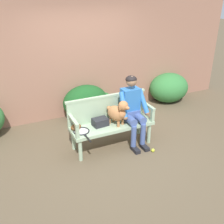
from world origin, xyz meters
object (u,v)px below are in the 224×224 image
object	(u,v)px
person_seated	(132,108)
sports_bag	(100,122)
garden_bench	(112,127)
dog_on_bench	(118,112)
tennis_racket	(82,132)
tennis_ball	(153,150)
baseball_glove	(76,127)

from	to	relation	value
person_seated	sports_bag	bearing A→B (deg)	174.42
garden_bench	dog_on_bench	distance (m)	0.33
garden_bench	person_seated	world-z (taller)	person_seated
tennis_racket	sports_bag	distance (m)	0.41
tennis_racket	garden_bench	bearing A→B (deg)	5.23
garden_bench	sports_bag	xyz separation A→B (m)	(-0.22, 0.04, 0.13)
person_seated	tennis_ball	world-z (taller)	person_seated
garden_bench	tennis_ball	xyz separation A→B (m)	(0.60, -0.52, -0.38)
person_seated	tennis_racket	xyz separation A→B (m)	(-1.03, -0.04, -0.26)
dog_on_bench	tennis_ball	xyz separation A→B (m)	(0.51, -0.46, -0.69)
garden_bench	person_seated	distance (m)	0.53
dog_on_bench	garden_bench	bearing A→B (deg)	148.17
baseball_glove	sports_bag	xyz separation A→B (m)	(0.45, -0.05, 0.03)
baseball_glove	dog_on_bench	bearing A→B (deg)	-49.18
person_seated	dog_on_bench	size ratio (longest dim) A/B	2.66
dog_on_bench	baseball_glove	distance (m)	0.81
baseball_glove	sports_bag	bearing A→B (deg)	-44.31
tennis_ball	dog_on_bench	bearing A→B (deg)	138.04
dog_on_bench	baseball_glove	xyz separation A→B (m)	(-0.76, 0.15, -0.21)
person_seated	tennis_ball	size ratio (longest dim) A/B	20.37
garden_bench	tennis_ball	size ratio (longest dim) A/B	23.79
person_seated	baseball_glove	world-z (taller)	person_seated
tennis_ball	sports_bag	bearing A→B (deg)	145.59
sports_bag	tennis_ball	size ratio (longest dim) A/B	4.24
tennis_racket	tennis_ball	distance (m)	1.38
dog_on_bench	tennis_ball	distance (m)	0.98
garden_bench	sports_bag	size ratio (longest dim) A/B	5.61
baseball_glove	tennis_ball	xyz separation A→B (m)	(1.28, -0.62, -0.49)
garden_bench	person_seated	xyz separation A→B (m)	(0.41, -0.02, 0.33)
garden_bench	tennis_racket	bearing A→B (deg)	-174.77
tennis_ball	person_seated	bearing A→B (deg)	110.81
baseball_glove	tennis_ball	bearing A→B (deg)	-63.46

